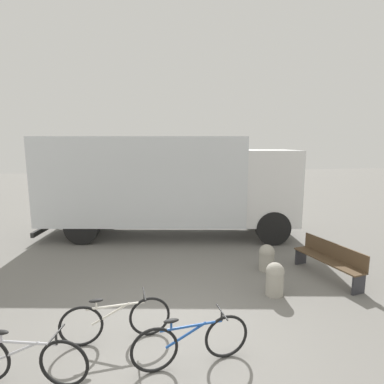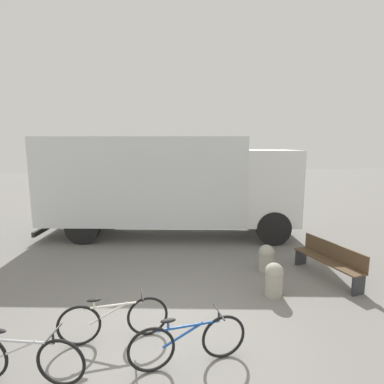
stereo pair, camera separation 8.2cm
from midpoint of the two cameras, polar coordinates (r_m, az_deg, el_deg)
name	(u,v)px [view 2 (the right image)]	position (r m, az deg, el deg)	size (l,w,h in m)	color
ground_plane	(165,339)	(5.50, -4.71, -26.06)	(60.00, 60.00, 0.00)	slate
delivery_truck	(166,181)	(10.29, -4.75, 2.04)	(8.79, 3.67, 3.39)	silver
park_bench	(330,259)	(8.00, 24.99, -11.48)	(0.79, 1.89, 0.83)	brown
bicycle_near	(22,358)	(5.05, -29.24, -25.91)	(1.71, 0.56, 0.76)	black
bicycle_middle	(114,319)	(5.40, -14.20, -22.47)	(1.75, 0.44, 0.76)	black
bicycle_far	(188,342)	(4.81, -0.16, -26.60)	(1.75, 0.44, 0.76)	black
bollard_near_bench	(274,278)	(6.77, 15.69, -15.55)	(0.38, 0.38, 0.71)	#9E998C
bollard_far_bench	(266,257)	(7.95, 14.28, -11.93)	(0.39, 0.39, 0.66)	#9E998C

